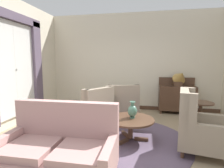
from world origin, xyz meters
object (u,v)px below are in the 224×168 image
object	(u,v)px
armchair_back_corner	(197,127)
gramophone	(180,77)
armchair_near_window	(92,110)
coffee_table	(131,122)
sideboard	(177,98)
settee	(58,149)
armchair_foreground_right	(123,104)
side_table	(200,114)
porcelain_vase	(132,111)

from	to	relation	value
armchair_back_corner	gramophone	world-z (taller)	gramophone
armchair_near_window	coffee_table	bearing A→B (deg)	90.93
armchair_near_window	sideboard	size ratio (longest dim) A/B	1.09
settee	armchair_near_window	world-z (taller)	settee
armchair_foreground_right	settee	bearing A→B (deg)	66.88
armchair_foreground_right	coffee_table	bearing A→B (deg)	92.19
settee	side_table	world-z (taller)	settee
coffee_table	side_table	bearing A→B (deg)	24.61
armchair_foreground_right	armchair_near_window	distance (m)	0.96
porcelain_vase	gramophone	xyz separation A→B (m)	(1.26, 2.05, 0.53)
settee	gramophone	size ratio (longest dim) A/B	2.75
coffee_table	gramophone	xyz separation A→B (m)	(1.29, 2.10, 0.75)
coffee_table	settee	size ratio (longest dim) A/B	0.60
armchair_foreground_right	side_table	size ratio (longest dim) A/B	1.41
coffee_table	porcelain_vase	xyz separation A→B (m)	(0.03, 0.05, 0.22)
settee	sideboard	world-z (taller)	sideboard
armchair_near_window	gramophone	xyz separation A→B (m)	(2.28, 1.48, 0.72)
coffee_table	side_table	xyz separation A→B (m)	(1.50, 0.68, 0.04)
porcelain_vase	sideboard	world-z (taller)	sideboard
sideboard	gramophone	xyz separation A→B (m)	(0.05, -0.09, 0.64)
coffee_table	armchair_foreground_right	distance (m)	1.35
armchair_foreground_right	armchair_near_window	xyz separation A→B (m)	(-0.67, -0.69, -0.01)
settee	armchair_foreground_right	world-z (taller)	settee
armchair_near_window	side_table	xyz separation A→B (m)	(2.49, 0.07, 0.01)
settee	armchair_foreground_right	xyz separation A→B (m)	(0.53, 2.67, 0.02)
porcelain_vase	armchair_foreground_right	distance (m)	1.32
armchair_near_window	gramophone	world-z (taller)	gramophone
armchair_back_corner	settee	bearing A→B (deg)	128.82
armchair_near_window	porcelain_vase	bearing A→B (deg)	93.68
sideboard	side_table	bearing A→B (deg)	-80.32
side_table	sideboard	world-z (taller)	sideboard
sideboard	armchair_foreground_right	bearing A→B (deg)	-150.48
settee	gramophone	xyz separation A→B (m)	(2.15, 3.46, 0.72)
armchair_near_window	armchair_back_corner	bearing A→B (deg)	100.51
armchair_foreground_right	armchair_back_corner	bearing A→B (deg)	121.79
settee	side_table	size ratio (longest dim) A/B	2.24
sideboard	settee	bearing A→B (deg)	-120.53
armchair_foreground_right	sideboard	bearing A→B (deg)	-162.35
porcelain_vase	armchair_near_window	size ratio (longest dim) A/B	0.28
armchair_near_window	gramophone	bearing A→B (deg)	155.74
settee	armchair_foreground_right	size ratio (longest dim) A/B	1.59
coffee_table	side_table	world-z (taller)	side_table
porcelain_vase	armchair_back_corner	distance (m)	1.20
side_table	porcelain_vase	bearing A→B (deg)	-156.45
porcelain_vase	side_table	xyz separation A→B (m)	(1.46, 0.64, -0.18)
armchair_back_corner	gramophone	xyz separation A→B (m)	(0.11, 2.37, 0.67)
porcelain_vase	armchair_foreground_right	xyz separation A→B (m)	(-0.36, 1.26, -0.18)
coffee_table	porcelain_vase	bearing A→B (deg)	56.01
armchair_foreground_right	gramophone	bearing A→B (deg)	-165.79
gramophone	armchair_near_window	bearing A→B (deg)	-147.04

